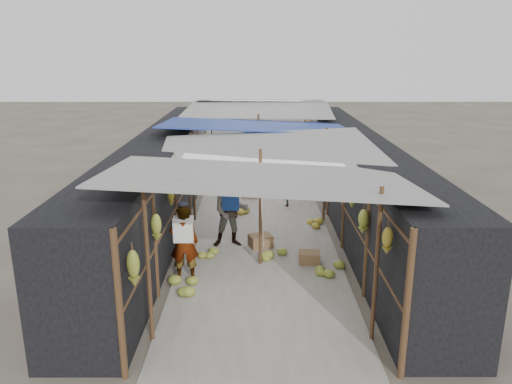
{
  "coord_description": "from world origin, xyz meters",
  "views": [
    {
      "loc": [
        -0.11,
        -7.23,
        4.56
      ],
      "look_at": [
        -0.09,
        4.48,
        1.25
      ],
      "focal_mm": 35.0,
      "sensor_mm": 36.0,
      "label": 1
    }
  ],
  "objects_px": {
    "black_basin": "(291,172)",
    "vendor_seated": "(286,193)",
    "shopper_blue": "(231,211)",
    "vendor_elderly": "(184,243)",
    "crate_near": "(261,241)"
  },
  "relations": [
    {
      "from": "vendor_seated",
      "to": "crate_near",
      "type": "bearing_deg",
      "value": -2.1
    },
    {
      "from": "black_basin",
      "to": "shopper_blue",
      "type": "distance_m",
      "value": 7.59
    },
    {
      "from": "black_basin",
      "to": "vendor_seated",
      "type": "distance_m",
      "value": 4.13
    },
    {
      "from": "shopper_blue",
      "to": "vendor_elderly",
      "type": "bearing_deg",
      "value": -120.02
    },
    {
      "from": "crate_near",
      "to": "vendor_elderly",
      "type": "bearing_deg",
      "value": -152.44
    },
    {
      "from": "crate_near",
      "to": "shopper_blue",
      "type": "xyz_separation_m",
      "value": [
        -0.71,
        0.09,
        0.74
      ]
    },
    {
      "from": "crate_near",
      "to": "black_basin",
      "type": "bearing_deg",
      "value": 60.71
    },
    {
      "from": "crate_near",
      "to": "black_basin",
      "type": "height_order",
      "value": "crate_near"
    },
    {
      "from": "crate_near",
      "to": "vendor_seated",
      "type": "distance_m",
      "value": 3.4
    },
    {
      "from": "black_basin",
      "to": "shopper_blue",
      "type": "relative_size",
      "value": 0.34
    },
    {
      "from": "vendor_elderly",
      "to": "shopper_blue",
      "type": "distance_m",
      "value": 2.01
    },
    {
      "from": "black_basin",
      "to": "vendor_elderly",
      "type": "bearing_deg",
      "value": -107.3
    },
    {
      "from": "crate_near",
      "to": "vendor_elderly",
      "type": "xyz_separation_m",
      "value": [
        -1.58,
        -1.71,
        0.65
      ]
    },
    {
      "from": "black_basin",
      "to": "vendor_elderly",
      "type": "height_order",
      "value": "vendor_elderly"
    },
    {
      "from": "shopper_blue",
      "to": "crate_near",
      "type": "bearing_deg",
      "value": -11.76
    }
  ]
}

